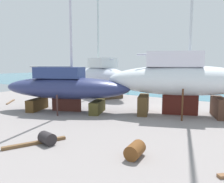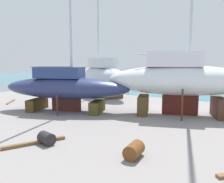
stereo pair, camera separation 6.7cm
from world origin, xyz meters
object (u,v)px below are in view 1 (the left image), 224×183
at_px(worker, 128,84).
at_px(barrel_rust_far, 47,138).
at_px(sailboat_far_slipway, 180,79).
at_px(barrel_tipped_center, 135,150).
at_px(sailboat_large_starboard, 100,75).
at_px(sailboat_small_center, 65,87).

bearing_deg(worker, barrel_rust_far, -102.87).
distance_m(sailboat_far_slipway, barrel_tipped_center, 8.82).
bearing_deg(barrel_tipped_center, barrel_rust_far, -167.49).
bearing_deg(barrel_rust_far, worker, 108.89).
distance_m(worker, barrel_rust_far, 21.69).
height_order(sailboat_large_starboard, barrel_tipped_center, sailboat_large_starboard).
height_order(sailboat_large_starboard, barrel_rust_far, sailboat_large_starboard).
relative_size(sailboat_far_slipway, barrel_rust_far, 23.81).
relative_size(sailboat_large_starboard, sailboat_small_center, 0.89).
bearing_deg(sailboat_small_center, barrel_rust_far, -73.15).
distance_m(barrel_tipped_center, barrel_rust_far, 4.23).
bearing_deg(sailboat_small_center, worker, 78.45).
distance_m(sailboat_large_starboard, barrel_tipped_center, 17.47).
height_order(sailboat_far_slipway, barrel_tipped_center, sailboat_far_slipway).
relative_size(sailboat_large_starboard, worker, 9.23).
bearing_deg(sailboat_large_starboard, sailboat_far_slipway, -177.41).
bearing_deg(barrel_rust_far, sailboat_far_slipway, 69.93).
relative_size(worker, barrel_rust_far, 2.23).
relative_size(sailboat_far_slipway, sailboat_small_center, 1.03).
height_order(sailboat_small_center, barrel_rust_far, sailboat_small_center).
height_order(sailboat_large_starboard, sailboat_far_slipway, sailboat_far_slipway).
height_order(worker, barrel_rust_far, worker).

